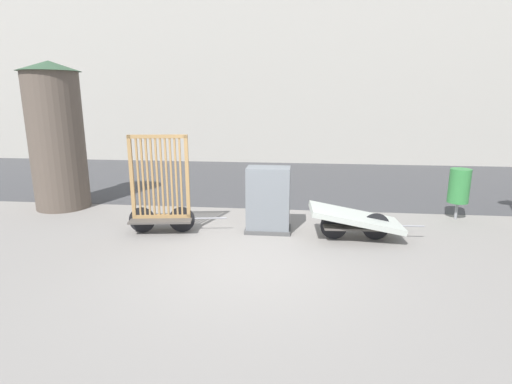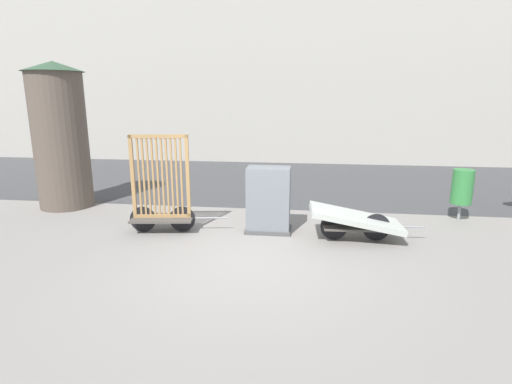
% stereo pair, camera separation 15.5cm
% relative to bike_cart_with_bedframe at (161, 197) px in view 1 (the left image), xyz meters
% --- Properties ---
extents(ground_plane, '(60.00, 60.00, 0.00)m').
position_rel_bike_cart_with_bedframe_xyz_m(ground_plane, '(1.92, -1.31, -0.73)').
color(ground_plane, gray).
extents(road_strip, '(56.00, 7.11, 0.01)m').
position_rel_bike_cart_with_bedframe_xyz_m(road_strip, '(1.92, 5.50, -0.73)').
color(road_strip, '#424244').
rests_on(road_strip, ground_plane).
extents(bike_cart_with_bedframe, '(1.97, 0.80, 1.99)m').
position_rel_bike_cart_with_bedframe_xyz_m(bike_cart_with_bedframe, '(0.00, 0.00, 0.00)').
color(bike_cart_with_bedframe, '#4C4742').
rests_on(bike_cart_with_bedframe, ground_plane).
extents(bike_cart_with_mattress, '(2.21, 0.98, 0.66)m').
position_rel_bike_cart_with_bedframe_xyz_m(bike_cart_with_mattress, '(3.86, -0.00, -0.33)').
color(bike_cart_with_mattress, '#4C4742').
rests_on(bike_cart_with_mattress, ground_plane).
extents(utility_cabinet, '(0.92, 0.57, 1.34)m').
position_rel_bike_cart_with_bedframe_xyz_m(utility_cabinet, '(2.14, 0.28, -0.10)').
color(utility_cabinet, '#4C4C4C').
rests_on(utility_cabinet, ground_plane).
extents(trash_bin, '(0.45, 0.45, 1.15)m').
position_rel_bike_cart_with_bedframe_xyz_m(trash_bin, '(6.32, 1.59, 0.03)').
color(trash_bin, gray).
rests_on(trash_bin, ground_plane).
extents(advertising_column, '(1.42, 1.42, 3.53)m').
position_rel_bike_cart_with_bedframe_xyz_m(advertising_column, '(-3.11, 1.59, 1.06)').
color(advertising_column, brown).
rests_on(advertising_column, ground_plane).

